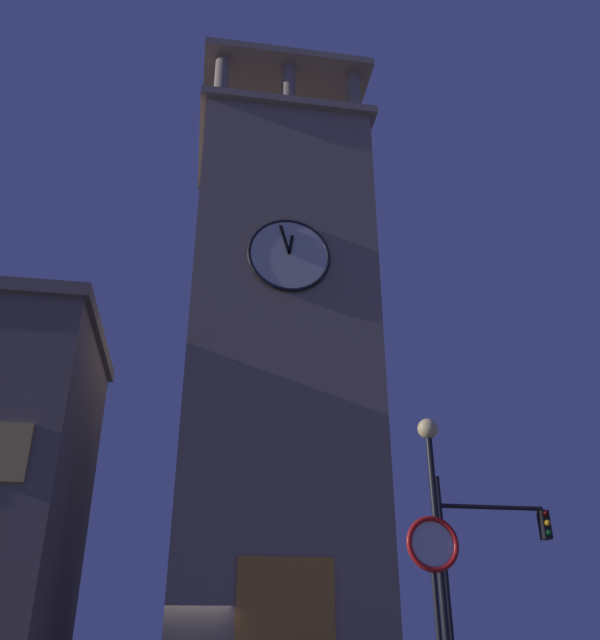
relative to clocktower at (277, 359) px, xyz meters
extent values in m
cube|color=gray|center=(0.00, -0.02, -0.59)|extent=(7.63, 6.65, 23.72)
cube|color=gray|center=(0.00, -0.02, 11.48)|extent=(8.23, 7.25, 0.40)
cylinder|color=gray|center=(-3.21, 2.71, 13.03)|extent=(0.70, 0.70, 2.71)
cylinder|color=gray|center=(0.00, 2.71, 13.03)|extent=(0.70, 0.70, 2.71)
cylinder|color=gray|center=(3.21, 2.71, 13.03)|extent=(0.70, 0.70, 2.71)
cylinder|color=gray|center=(-3.21, -2.74, 13.03)|extent=(0.70, 0.70, 2.71)
cylinder|color=gray|center=(0.00, -2.74, 13.03)|extent=(0.70, 0.70, 2.71)
cylinder|color=gray|center=(3.21, -2.74, 13.03)|extent=(0.70, 0.70, 2.71)
cube|color=gray|center=(0.00, -0.02, 14.58)|extent=(8.23, 7.25, 0.40)
cylinder|color=black|center=(0.00, -0.02, 15.93)|extent=(0.12, 0.12, 2.29)
cylinder|color=silver|center=(0.00, 3.37, 3.18)|extent=(3.27, 0.12, 3.27)
torus|color=black|center=(0.00, 3.39, 3.18)|extent=(3.43, 0.16, 3.43)
cube|color=black|center=(-0.06, 3.47, 3.62)|extent=(0.24, 0.06, 0.91)
cube|color=black|center=(0.19, 3.47, 3.85)|extent=(0.49, 0.06, 1.37)
cube|color=orange|center=(0.00, 3.26, -10.45)|extent=(3.20, 0.24, 4.00)
cube|color=#E0B259|center=(8.65, 5.33, -5.83)|extent=(1.00, 0.12, 1.80)
cylinder|color=black|center=(-3.30, 8.97, -9.71)|extent=(0.16, 0.16, 5.48)
cylinder|color=black|center=(-4.76, 8.97, -7.73)|extent=(2.93, 0.12, 0.12)
cube|color=black|center=(-6.22, 8.97, -8.15)|extent=(0.22, 0.30, 0.75)
sphere|color=#360505|center=(-6.22, 9.15, -7.88)|extent=(0.16, 0.16, 0.16)
sphere|color=orange|center=(-6.22, 9.15, -8.13)|extent=(0.16, 0.16, 0.16)
sphere|color=#063316|center=(-6.22, 9.15, -8.38)|extent=(0.16, 0.16, 0.16)
cylinder|color=black|center=(-1.72, 12.90, -9.77)|extent=(0.14, 0.14, 5.36)
sphere|color=#F9DB8C|center=(-1.72, 12.90, -6.87)|extent=(0.44, 0.44, 0.44)
cylinder|color=white|center=(-0.28, 16.55, -9.73)|extent=(0.70, 0.04, 0.70)
torus|color=red|center=(-0.28, 16.57, -9.73)|extent=(0.78, 0.08, 0.78)
camera|label=1|loc=(3.12, 25.94, -10.99)|focal=36.84mm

